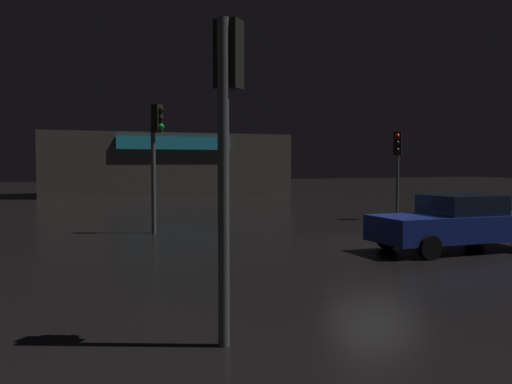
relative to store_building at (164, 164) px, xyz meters
name	(u,v)px	position (x,y,z in m)	size (l,w,h in m)	color
ground_plane	(374,246)	(0.04, -28.08, -2.25)	(120.00, 120.00, 0.00)	black
store_building	(164,164)	(0.00, 0.00, 0.00)	(17.96, 7.11, 4.48)	#4C4742
traffic_signal_opposite	(398,154)	(5.06, -22.18, 0.49)	(0.41, 0.43, 3.65)	#595B60
traffic_signal_cross_left	(227,117)	(-6.55, -34.61, 0.71)	(0.42, 0.42, 4.19)	#595B60
traffic_signal_cross_right	(156,143)	(-5.17, -23.00, 0.76)	(0.42, 0.42, 4.30)	#595B60
car_near	(456,223)	(1.60, -29.60, -1.49)	(4.59, 2.06, 1.51)	navy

